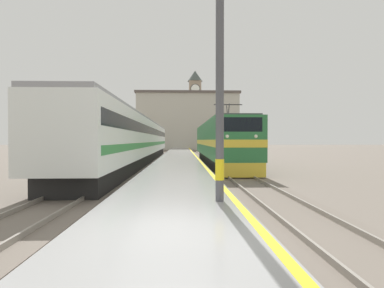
{
  "coord_description": "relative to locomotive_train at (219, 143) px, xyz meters",
  "views": [
    {
      "loc": [
        0.29,
        -5.95,
        2.17
      ],
      "look_at": [
        1.11,
        18.07,
        1.85
      ],
      "focal_mm": 28.0,
      "sensor_mm": 36.0,
      "label": 1
    }
  ],
  "objects": [
    {
      "name": "ground_plane",
      "position": [
        -3.59,
        9.78,
        -1.92
      ],
      "size": [
        200.0,
        200.0,
        0.0
      ],
      "primitive_type": "plane",
      "color": "#70665B"
    },
    {
      "name": "platform",
      "position": [
        -3.59,
        4.78,
        -1.71
      ],
      "size": [
        3.93,
        140.0,
        0.43
      ],
      "color": "#999999",
      "rests_on": "ground"
    },
    {
      "name": "rail_track_near",
      "position": [
        0.0,
        4.78,
        -1.89
      ],
      "size": [
        2.83,
        140.0,
        0.16
      ],
      "color": "#70665B",
      "rests_on": "ground"
    },
    {
      "name": "rail_track_far",
      "position": [
        -7.52,
        4.78,
        -1.89
      ],
      "size": [
        2.83,
        140.0,
        0.16
      ],
      "color": "#70665B",
      "rests_on": "ground"
    },
    {
      "name": "locomotive_train",
      "position": [
        0.0,
        0.0,
        0.0
      ],
      "size": [
        2.92,
        19.7,
        4.73
      ],
      "color": "black",
      "rests_on": "ground"
    },
    {
      "name": "passenger_train",
      "position": [
        -7.52,
        3.39,
        0.28
      ],
      "size": [
        2.92,
        39.18,
        4.1
      ],
      "color": "black",
      "rests_on": "ground"
    },
    {
      "name": "catenary_mast",
      "position": [
        -2.12,
        -17.68,
        2.37
      ],
      "size": [
        2.52,
        0.26,
        7.69
      ],
      "color": "#4C4C51",
      "rests_on": "platform"
    },
    {
      "name": "clock_tower",
      "position": [
        0.33,
        56.0,
        9.36
      ],
      "size": [
        4.08,
        4.08,
        21.21
      ],
      "color": "gray",
      "rests_on": "ground"
    },
    {
      "name": "station_building",
      "position": [
        -1.96,
        42.58,
        4.53
      ],
      "size": [
        22.98,
        9.19,
        12.86
      ],
      "color": "#B7B2A3",
      "rests_on": "ground"
    }
  ]
}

